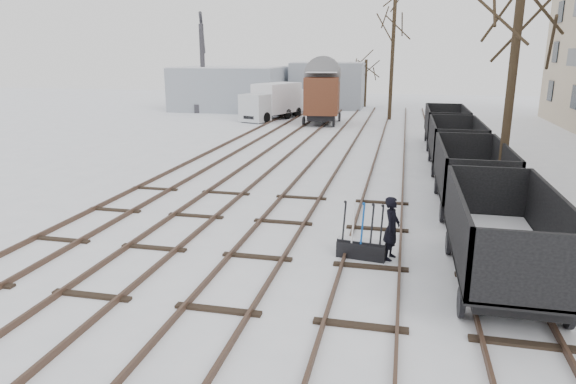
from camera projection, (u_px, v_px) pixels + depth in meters
name	position (u px, v px, depth m)	size (l,w,h in m)	color
ground	(257.00, 258.00, 13.69)	(120.00, 120.00, 0.00)	white
tracks	(330.00, 158.00, 26.55)	(13.90, 52.00, 0.16)	black
shed_left	(231.00, 88.00, 49.83)	(10.00, 8.00, 4.10)	#8C949E
shed_right	(329.00, 85.00, 51.62)	(7.00, 6.00, 4.50)	#8C949E
ground_frame	(362.00, 248.00, 13.64)	(1.35, 0.61, 1.49)	black
worker	(392.00, 228.00, 13.43)	(0.62, 0.41, 1.70)	black
freight_wagon_a	(502.00, 250.00, 11.88)	(2.22, 5.56, 2.27)	black
freight_wagon_b	(470.00, 184.00, 17.90)	(2.22, 5.56, 2.27)	black
freight_wagon_c	(454.00, 151.00, 23.93)	(2.22, 5.56, 2.27)	black
freight_wagon_d	(445.00, 132.00, 29.96)	(2.22, 5.56, 2.27)	black
box_van_wagon	(323.00, 93.00, 39.42)	(3.25, 5.46, 3.98)	black
lorry	(272.00, 101.00, 42.19)	(3.56, 6.74, 2.92)	black
panel_van	(287.00, 101.00, 46.70)	(3.01, 5.04, 2.08)	silver
crane	(204.00, 87.00, 47.44)	(2.25, 5.30, 8.89)	#302F34
tree_near	(509.00, 102.00, 17.57)	(0.30, 0.30, 7.33)	black
tree_far_left	(365.00, 83.00, 52.19)	(0.30, 0.30, 4.72)	black
tree_far_right	(392.00, 61.00, 41.31)	(0.30, 0.30, 9.39)	black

